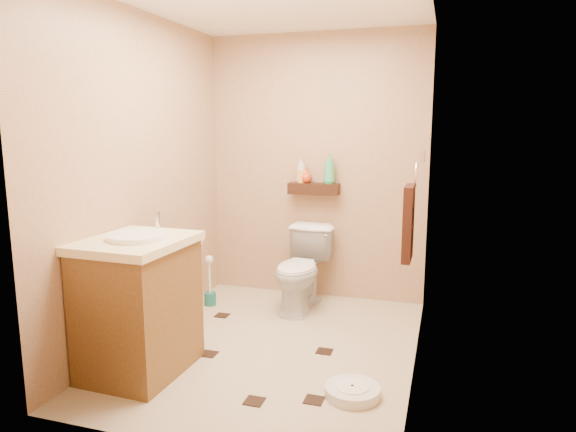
% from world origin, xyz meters
% --- Properties ---
extents(ground, '(2.50, 2.50, 0.00)m').
position_xyz_m(ground, '(0.00, 0.00, 0.00)').
color(ground, tan).
rests_on(ground, ground).
extents(wall_back, '(2.00, 0.04, 2.40)m').
position_xyz_m(wall_back, '(0.00, 1.25, 1.20)').
color(wall_back, tan).
rests_on(wall_back, ground).
extents(wall_front, '(2.00, 0.04, 2.40)m').
position_xyz_m(wall_front, '(0.00, -1.25, 1.20)').
color(wall_front, tan).
rests_on(wall_front, ground).
extents(wall_left, '(0.04, 2.50, 2.40)m').
position_xyz_m(wall_left, '(-1.00, 0.00, 1.20)').
color(wall_left, tan).
rests_on(wall_left, ground).
extents(wall_right, '(0.04, 2.50, 2.40)m').
position_xyz_m(wall_right, '(1.00, 0.00, 1.20)').
color(wall_right, tan).
rests_on(wall_right, ground).
extents(wall_shelf, '(0.46, 0.14, 0.10)m').
position_xyz_m(wall_shelf, '(0.00, 1.17, 1.02)').
color(wall_shelf, '#32190D').
rests_on(wall_shelf, wall_back).
extents(floor_accents, '(1.19, 1.46, 0.01)m').
position_xyz_m(floor_accents, '(-0.01, -0.09, 0.00)').
color(floor_accents, black).
rests_on(floor_accents, ground).
extents(toilet, '(0.44, 0.72, 0.71)m').
position_xyz_m(toilet, '(-0.02, 0.83, 0.35)').
color(toilet, white).
rests_on(toilet, ground).
extents(vanity, '(0.62, 0.74, 1.02)m').
position_xyz_m(vanity, '(-0.70, -0.59, 0.45)').
color(vanity, brown).
rests_on(vanity, ground).
extents(bathroom_scale, '(0.39, 0.39, 0.07)m').
position_xyz_m(bathroom_scale, '(0.68, -0.51, 0.03)').
color(bathroom_scale, silver).
rests_on(bathroom_scale, ground).
extents(toilet_brush, '(0.10, 0.10, 0.46)m').
position_xyz_m(toilet_brush, '(-0.82, 0.67, 0.16)').
color(toilet_brush, '#175F57').
rests_on(toilet_brush, ground).
extents(towel_ring, '(0.12, 0.30, 0.76)m').
position_xyz_m(towel_ring, '(0.91, 0.25, 0.95)').
color(towel_ring, silver).
rests_on(towel_ring, wall_right).
extents(toilet_paper, '(0.12, 0.11, 0.12)m').
position_xyz_m(toilet_paper, '(-0.94, 0.65, 0.60)').
color(toilet_paper, silver).
rests_on(toilet_paper, wall_left).
extents(bottle_a, '(0.12, 0.12, 0.23)m').
position_xyz_m(bottle_a, '(-0.12, 1.17, 1.19)').
color(bottle_a, beige).
rests_on(bottle_a, wall_shelf).
extents(bottle_b, '(0.11, 0.11, 0.17)m').
position_xyz_m(bottle_b, '(-0.11, 1.17, 1.16)').
color(bottle_b, orange).
rests_on(bottle_b, wall_shelf).
extents(bottle_c, '(0.14, 0.14, 0.14)m').
position_xyz_m(bottle_c, '(-0.07, 1.17, 1.14)').
color(bottle_c, '#C13A16').
rests_on(bottle_c, wall_shelf).
extents(bottle_d, '(0.11, 0.11, 0.27)m').
position_xyz_m(bottle_d, '(0.14, 1.17, 1.20)').
color(bottle_d, '#38AA67').
rests_on(bottle_d, wall_shelf).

